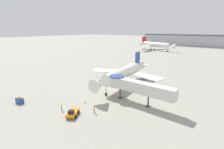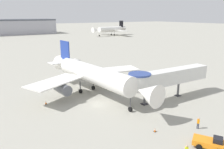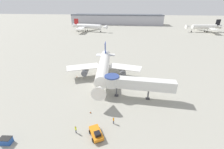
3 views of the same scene
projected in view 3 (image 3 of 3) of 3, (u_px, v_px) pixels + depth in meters
ground_plane at (96, 86)px, 48.95m from camera, size 800.00×800.00×0.00m
main_airplane at (104, 67)px, 51.72m from camera, size 27.30×32.20×10.37m
jet_bridge at (134, 83)px, 40.89m from camera, size 19.19×4.10×6.27m
pushback_tug_orange at (96, 133)px, 29.78m from camera, size 3.74×4.46×1.70m
service_container_blue at (6, 141)px, 28.27m from camera, size 2.26×1.55×1.32m
traffic_cone_starboard_wing at (133, 81)px, 50.96m from camera, size 0.51×0.51×0.84m
traffic_cone_near_nose at (90, 112)px, 36.45m from camera, size 0.35×0.35×0.59m
traffic_cone_port_wing at (77, 76)px, 54.62m from camera, size 0.39×0.39×0.65m
ground_crew_marshaller at (76, 129)px, 30.42m from camera, size 0.40×0.39×1.83m
ground_crew_wing_walker at (113, 120)px, 32.87m from camera, size 0.34×0.40×1.79m
background_jet_black_tail at (205, 27)px, 144.62m from camera, size 34.32×35.60×11.73m
background_jet_red_tail at (88, 26)px, 148.18m from camera, size 37.05×37.39×11.65m
terminal_building at (117, 19)px, 205.10m from camera, size 120.84×25.65×12.89m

